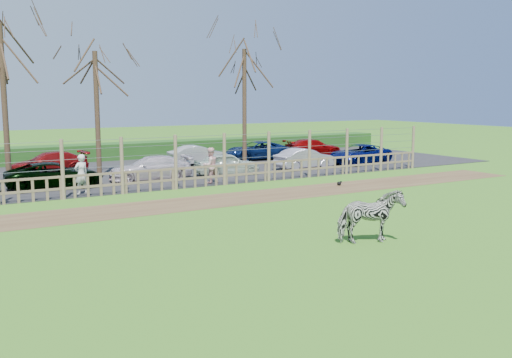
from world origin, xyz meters
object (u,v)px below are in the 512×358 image
zebra (370,217)px  car_4 (227,164)px  crow (339,183)px  car_3 (150,168)px  visitor_a (81,174)px  car_2 (55,175)px  car_9 (49,163)px  visitor_b (210,165)px  car_13 (313,148)px  tree_mid (96,84)px  tree_left (2,65)px  car_5 (304,159)px  tree_right (244,79)px  car_6 (360,154)px  car_12 (257,151)px  car_11 (198,155)px

zebra → car_4: zebra is taller
crow → car_3: 9.45m
visitor_a → car_2: size_ratio=0.40×
zebra → car_3: bearing=21.1°
zebra → car_9: zebra is taller
visitor_b → car_13: size_ratio=0.42×
tree_mid → tree_left: bearing=-167.5°
car_2 → car_5: 13.91m
car_13 → car_9: bearing=98.2°
car_4 → car_13: same height
tree_mid → tree_right: 9.02m
visitor_a → car_13: bearing=-175.9°
zebra → car_6: zebra is taller
car_5 → tree_left: bearing=80.2°
zebra → car_12: size_ratio=0.43×
tree_left → visitor_a: bearing=-57.2°
car_12 → car_9: bearing=-83.1°
crow → car_5: bearing=70.6°
car_13 → zebra: bearing=155.6°
tree_mid → tree_right: size_ratio=0.93×
car_11 → tree_right: bearing=-120.4°
car_4 → car_6: same height
tree_left → zebra: size_ratio=4.20×
car_6 → car_11: same height
tree_right → car_12: size_ratio=1.70×
tree_mid → car_6: bearing=-8.9°
tree_right → car_11: 5.43m
crow → car_9: car_9 is taller
tree_right → car_4: (-2.89, -3.19, -4.60)m
car_2 → car_3: size_ratio=1.04×
crow → car_6: size_ratio=0.06×
visitor_a → car_3: bearing=-167.4°
tree_mid → car_2: (-2.75, -2.51, -4.23)m
tree_right → car_5: bearing=-56.2°
car_9 → crow: bearing=41.0°
car_6 → tree_right: bearing=-120.8°
car_2 → car_3: same height
car_13 → car_3: bearing=117.6°
tree_right → car_12: 5.67m
tree_left → car_11: 12.62m
tree_left → car_6: 20.74m
visitor_a → visitor_b: bearing=161.5°
crow → visitor_a: bearing=161.8°
zebra → car_9: size_ratio=0.45×
visitor_b → car_9: (-6.15, 7.27, -0.26)m
car_6 → car_9: size_ratio=1.04×
visitor_b → car_11: size_ratio=0.47×
tree_right → car_3: 8.90m
visitor_b → car_3: visitor_b is taller
car_5 → car_6: (4.43, 0.27, 0.00)m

